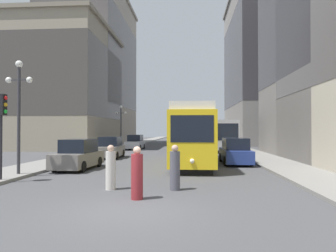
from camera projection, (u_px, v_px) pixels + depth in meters
name	position (u px, v px, depth m)	size (l,w,h in m)	color
ground_plane	(128.00, 211.00, 8.95)	(200.00, 200.00, 0.00)	#424244
sidewalk_left	(130.00, 145.00, 49.41)	(3.07, 120.00, 0.15)	gray
sidewalk_right	(228.00, 145.00, 48.28)	(3.07, 120.00, 0.15)	gray
streetcar	(192.00, 134.00, 21.82)	(2.69, 12.73, 3.89)	black
transit_bus	(219.00, 134.00, 36.86)	(2.88, 12.81, 3.45)	black
parked_car_left_near	(135.00, 143.00, 38.08)	(1.91, 4.55, 1.82)	black
parked_car_left_mid	(79.00, 155.00, 18.69)	(2.02, 4.49, 1.82)	black
parked_car_right_far	(235.00, 152.00, 21.57)	(1.90, 4.81, 1.82)	black
parked_car_left_far	(110.00, 148.00, 26.13)	(2.00, 4.40, 1.82)	black
pedestrian_crossing_near	(137.00, 175.00, 10.45)	(0.41, 0.41, 1.81)	maroon
pedestrian_crossing_far	(111.00, 169.00, 12.16)	(0.40, 0.40, 1.78)	beige
pedestrian_on_sidewalk	(175.00, 169.00, 12.05)	(0.40, 0.40, 1.79)	#4C4C56
traffic_light_near_left	(1.00, 114.00, 13.78)	(0.47, 0.36, 3.85)	#232328
lamp_post_left_near	(19.00, 100.00, 15.58)	(1.41, 0.36, 5.79)	#333338
lamp_post_left_far	(121.00, 120.00, 38.66)	(1.41, 0.36, 5.37)	#333338
building_left_corner	(94.00, 68.00, 53.01)	(11.64, 22.66, 25.73)	#A89E8E
building_left_midblock	(70.00, 86.00, 42.05)	(11.34, 17.26, 16.51)	gray
building_right_midblock	(260.00, 66.00, 55.08)	(10.65, 23.67, 27.20)	gray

